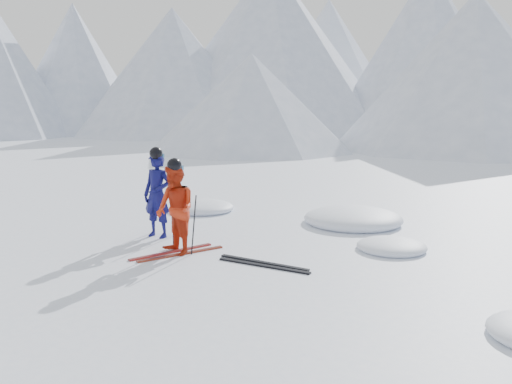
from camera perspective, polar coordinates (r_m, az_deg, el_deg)
The scene contains 12 objects.
ground at distance 8.96m, azimuth 5.18°, elevation -8.19°, with size 160.00×160.00×0.00m, color white.
skier_blue at distance 11.09m, azimuth -10.36°, elevation -0.32°, with size 0.63×0.41×1.73m, color #0C0C4B.
skier_red at distance 9.78m, azimuth -8.49°, elevation -1.83°, with size 0.79×0.62×1.63m, color red.
pole_blue_left at distance 11.45m, azimuth -10.84°, elevation -1.50°, with size 0.02×0.02×1.15m, color black.
pole_blue_right at distance 11.14m, azimuth -8.50°, elevation -1.73°, with size 0.02×0.02×1.15m, color black.
pole_red_left at distance 10.21m, azimuth -8.70°, elevation -2.92°, with size 0.02×0.02×1.09m, color black.
pole_red_right at distance 9.74m, azimuth -6.56°, elevation -3.47°, with size 0.02×0.02×1.09m, color black.
ski_worn_left at distance 10.04m, azimuth -8.88°, elevation -6.24°, with size 0.09×1.70×0.03m, color black.
ski_worn_right at distance 9.88m, azimuth -7.87°, elevation -6.47°, with size 0.09×1.70×0.03m, color black.
ski_loose_a at distance 9.28m, azimuth 0.81°, elevation -7.44°, with size 0.09×1.70×0.03m, color black.
ski_loose_b at distance 9.10m, azimuth 0.79°, elevation -7.76°, with size 0.09×1.70×0.03m, color black.
snow_lumps at distance 11.82m, azimuth 7.71°, elevation -3.93°, with size 9.71×6.09×0.49m.
Camera 1 is at (4.26, -7.41, 2.68)m, focal length 38.00 mm.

